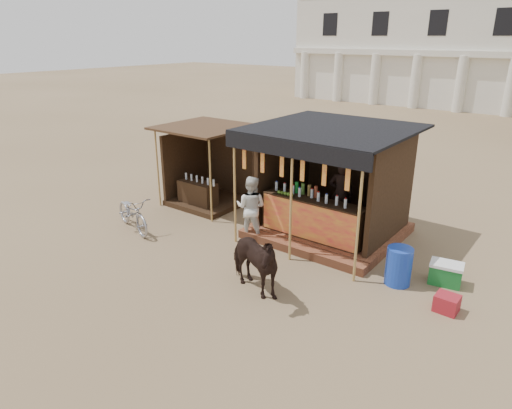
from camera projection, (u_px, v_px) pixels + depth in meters
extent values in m
plane|color=#846B4C|center=(211.00, 273.00, 9.83)|extent=(120.00, 120.00, 0.00)
cube|color=#975031|center=(331.00, 228.00, 11.83)|extent=(3.40, 2.80, 0.22)
cube|color=#975031|center=(299.00, 249.00, 10.68)|extent=(3.40, 0.35, 0.20)
cube|color=#322012|center=(313.00, 218.00, 10.92)|extent=(2.60, 0.55, 0.95)
cube|color=red|center=(307.00, 222.00, 10.71)|extent=(2.50, 0.02, 0.88)
cube|color=#322012|center=(356.00, 167.00, 12.29)|extent=(3.00, 0.12, 2.50)
cube|color=#322012|center=(284.00, 168.00, 12.21)|extent=(0.12, 2.50, 2.50)
cube|color=#322012|center=(392.00, 190.00, 10.50)|extent=(0.12, 2.50, 2.50)
cube|color=black|center=(333.00, 128.00, 10.76)|extent=(3.60, 3.60, 0.06)
cube|color=black|center=(292.00, 150.00, 9.50)|extent=(3.60, 0.06, 0.36)
cylinder|color=tan|center=(235.00, 189.00, 10.85)|extent=(0.06, 0.06, 2.75)
cylinder|color=tan|center=(291.00, 203.00, 9.94)|extent=(0.06, 0.06, 2.75)
cylinder|color=tan|center=(359.00, 220.00, 9.03)|extent=(0.06, 0.06, 2.75)
cube|color=red|center=(244.00, 157.00, 10.39)|extent=(0.10, 0.02, 0.55)
cube|color=red|center=(263.00, 161.00, 10.10)|extent=(0.10, 0.02, 0.55)
cube|color=red|center=(282.00, 165.00, 9.80)|extent=(0.10, 0.02, 0.55)
cube|color=red|center=(302.00, 169.00, 9.50)|extent=(0.10, 0.02, 0.55)
cube|color=red|center=(324.00, 173.00, 9.21)|extent=(0.10, 0.02, 0.55)
cube|color=red|center=(348.00, 177.00, 8.91)|extent=(0.10, 0.02, 0.55)
imported|color=black|center=(341.00, 194.00, 11.48)|extent=(0.72, 0.61, 1.69)
cube|color=#322012|center=(210.00, 201.00, 13.90)|extent=(2.00, 2.00, 0.15)
cube|color=#322012|center=(229.00, 163.00, 14.27)|extent=(1.90, 0.10, 2.10)
cube|color=#322012|center=(186.00, 165.00, 14.10)|extent=(0.10, 1.90, 2.10)
cube|color=#472D19|center=(205.00, 127.00, 13.03)|extent=(2.40, 2.40, 0.06)
cylinder|color=tan|center=(158.00, 168.00, 13.33)|extent=(0.05, 0.05, 2.35)
cylinder|color=tan|center=(210.00, 181.00, 12.14)|extent=(0.05, 0.05, 2.35)
cube|color=#322012|center=(198.00, 195.00, 13.41)|extent=(1.20, 0.50, 0.80)
imported|color=black|center=(252.00, 262.00, 8.88)|extent=(1.70, 1.08, 1.32)
imported|color=#95959D|center=(133.00, 213.00, 11.86)|extent=(1.90, 1.10, 0.94)
imported|color=silver|center=(251.00, 207.00, 11.31)|extent=(0.93, 0.82, 1.60)
cylinder|color=#173AAF|center=(399.00, 266.00, 9.27)|extent=(0.59, 0.59, 0.80)
cube|color=maroon|center=(447.00, 303.00, 8.41)|extent=(0.42, 0.38, 0.32)
cube|color=#176A29|center=(445.00, 275.00, 9.34)|extent=(0.68, 0.52, 0.40)
cube|color=white|center=(447.00, 265.00, 9.26)|extent=(0.71, 0.54, 0.06)
cube|color=silver|center=(480.00, 48.00, 31.92)|extent=(26.00, 7.00, 8.00)
cube|color=silver|center=(465.00, 54.00, 29.34)|extent=(26.00, 0.50, 0.40)
cylinder|color=silver|center=(305.00, 75.00, 36.84)|extent=(0.70, 0.70, 3.60)
cylinder|color=silver|center=(338.00, 77.00, 35.13)|extent=(0.70, 0.70, 3.60)
cylinder|color=silver|center=(375.00, 79.00, 33.42)|extent=(0.70, 0.70, 3.60)
cylinder|color=silver|center=(415.00, 82.00, 31.71)|extent=(0.70, 0.70, 3.60)
cylinder|color=silver|center=(461.00, 84.00, 30.00)|extent=(0.70, 0.70, 3.60)
cylinder|color=silver|center=(511.00, 87.00, 28.29)|extent=(0.70, 0.70, 3.60)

